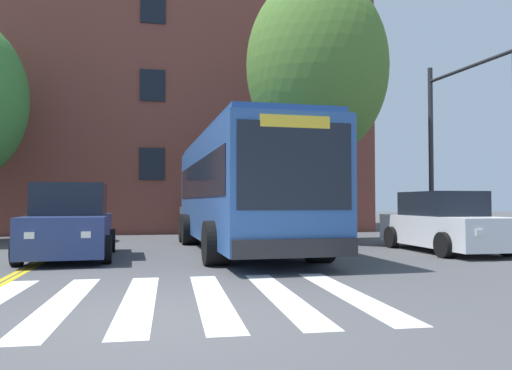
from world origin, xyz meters
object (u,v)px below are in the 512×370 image
city_bus (240,189)px  traffic_light_near_corner (463,117)px  street_tree_curbside_large (317,68)px  car_navy_near_lane (70,224)px  car_silver_behind_bus (193,211)px  car_white_far_lane (444,224)px

city_bus → traffic_light_near_corner: bearing=-7.4°
traffic_light_near_corner → street_tree_curbside_large: size_ratio=0.63×
city_bus → car_navy_near_lane: 4.81m
car_navy_near_lane → street_tree_curbside_large: (7.66, 3.23, 5.29)m
car_silver_behind_bus → street_tree_curbside_large: size_ratio=0.52×
car_navy_near_lane → traffic_light_near_corner: 11.78m
car_navy_near_lane → city_bus: bearing=14.0°
car_white_far_lane → street_tree_curbside_large: (-2.57, 3.61, 5.35)m
city_bus → street_tree_curbside_large: (3.09, 2.09, 4.34)m
car_white_far_lane → street_tree_curbside_large: street_tree_curbside_large is taller
car_navy_near_lane → car_silver_behind_bus: (3.95, 11.11, 0.15)m
city_bus → car_silver_behind_bus: size_ratio=2.17×
car_white_far_lane → traffic_light_near_corner: 3.48m
traffic_light_near_corner → car_navy_near_lane: bearing=-178.7°
traffic_light_near_corner → street_tree_curbside_large: (-3.68, 2.97, 2.12)m
car_white_far_lane → street_tree_curbside_large: 6.95m
car_white_far_lane → car_silver_behind_bus: (-6.28, 11.49, 0.22)m
car_navy_near_lane → traffic_light_near_corner: traffic_light_near_corner is taller
car_navy_near_lane → traffic_light_near_corner: size_ratio=0.74×
car_navy_near_lane → car_white_far_lane: car_navy_near_lane is taller
street_tree_curbside_large → car_navy_near_lane: bearing=-157.2°
city_bus → street_tree_curbside_large: street_tree_curbside_large is taller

